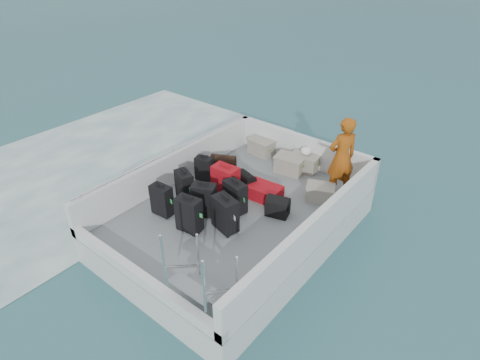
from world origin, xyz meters
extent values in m
plane|color=#174151|center=(0.00, 0.00, 0.00)|extent=(160.00, 160.00, 0.00)
plane|color=white|center=(-4.80, 0.00, 0.00)|extent=(10.00, 10.00, 0.00)
cube|color=silver|center=(0.00, 0.00, 0.30)|extent=(3.60, 5.00, 0.60)
cube|color=gray|center=(0.00, 0.00, 0.61)|extent=(3.30, 4.70, 0.02)
cube|color=silver|center=(-1.73, 0.00, 0.97)|extent=(0.14, 5.00, 0.70)
cube|color=silver|center=(1.73, 0.00, 0.97)|extent=(0.14, 5.00, 0.70)
cube|color=silver|center=(0.00, 2.43, 0.97)|extent=(3.60, 0.14, 0.70)
cube|color=silver|center=(0.00, -2.43, 0.72)|extent=(3.60, 0.14, 0.20)
cylinder|color=silver|center=(-1.73, 0.00, 1.37)|extent=(0.04, 4.80, 0.04)
cube|color=black|center=(-1.01, -1.01, 0.94)|extent=(0.43, 0.27, 0.64)
cube|color=black|center=(-1.03, -0.40, 0.94)|extent=(0.49, 0.39, 0.65)
cube|color=black|center=(-1.27, 0.43, 0.89)|extent=(0.42, 0.32, 0.54)
cube|color=black|center=(-0.26, -1.03, 0.97)|extent=(0.49, 0.33, 0.69)
cube|color=black|center=(-0.38, -0.51, 0.95)|extent=(0.52, 0.43, 0.67)
cube|color=#A70C19|center=(-0.45, 0.19, 0.98)|extent=(0.54, 0.34, 0.72)
cube|color=black|center=(0.22, -0.60, 0.96)|extent=(0.54, 0.40, 0.68)
cube|color=black|center=(0.00, -0.05, 0.94)|extent=(0.51, 0.36, 0.65)
cube|color=#A70C19|center=(0.16, 0.68, 0.76)|extent=(0.75, 0.52, 0.28)
cube|color=gray|center=(-1.02, 2.20, 0.80)|extent=(0.63, 0.46, 0.36)
cube|color=gray|center=(0.00, 1.89, 0.81)|extent=(0.68, 0.52, 0.37)
cube|color=gray|center=(0.21, 2.20, 0.80)|extent=(0.64, 0.48, 0.36)
cube|color=gray|center=(1.10, 1.32, 0.78)|extent=(0.63, 0.54, 0.32)
ellipsoid|color=yellow|center=(1.02, 1.67, 0.73)|extent=(0.28, 0.26, 0.22)
ellipsoid|color=white|center=(0.21, 2.20, 1.07)|extent=(0.24, 0.24, 0.18)
imported|color=#D56314|center=(1.25, 1.76, 1.47)|extent=(0.68, 0.75, 1.71)
camera|label=1|loc=(4.09, -4.95, 5.30)|focal=30.00mm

